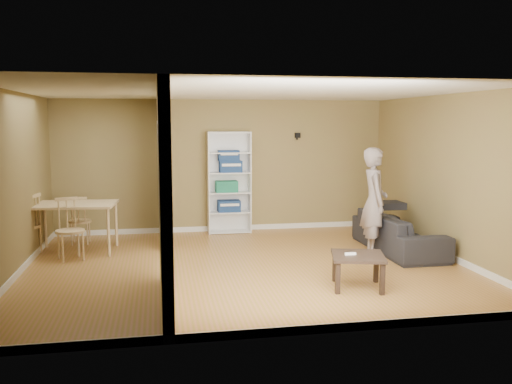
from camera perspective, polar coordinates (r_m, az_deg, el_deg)
room_shell at (r=8.02m, az=-1.15°, el=1.20°), size 6.50×6.50×6.50m
partition at (r=7.92m, az=-9.75°, el=1.02°), size 0.22×5.50×2.60m
wall_speaker at (r=10.93m, az=4.40°, el=5.97°), size 0.10×0.10×0.10m
sofa at (r=9.44m, az=14.79°, el=-3.56°), size 2.17×0.94×0.83m
person at (r=8.96m, az=12.37°, el=-0.05°), size 0.84×0.71×2.06m
bookshelf at (r=10.63m, az=-2.89°, el=1.03°), size 0.83×0.36×1.98m
paper_box_navy_a at (r=10.65m, az=-2.87°, el=-1.47°), size 0.43×0.28×0.22m
paper_box_teal at (r=10.59m, az=-3.11°, el=0.59°), size 0.42×0.28×0.22m
paper_box_navy_b at (r=10.56m, az=-2.70°, el=2.70°), size 0.43×0.28×0.22m
paper_box_navy_c at (r=10.54m, az=-2.90°, el=3.76°), size 0.40×0.26×0.20m
coffee_table at (r=7.24m, az=10.68°, el=-7.03°), size 0.67×0.67×0.44m
game_controller at (r=7.20m, az=9.90°, el=-6.42°), size 0.15×0.04×0.03m
dining_table at (r=9.50m, az=-18.53°, el=-1.61°), size 1.32×0.88×0.82m
chair_left at (r=9.62m, az=-23.04°, el=-3.15°), size 0.55×0.55×1.01m
chair_near at (r=9.01m, az=-18.99°, el=-3.73°), size 0.58×0.58×0.98m
chair_far at (r=10.17m, az=-18.03°, el=-2.79°), size 0.40×0.40×0.86m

